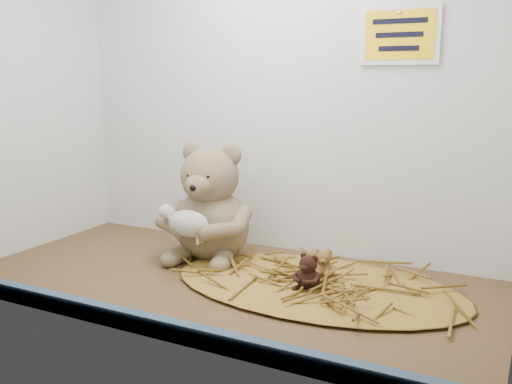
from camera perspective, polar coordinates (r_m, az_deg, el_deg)
The scene contains 8 objects.
alcove_shell at distance 130.11cm, azimuth -1.40°, elevation 11.18°, with size 120.40×60.20×90.40cm.
front_rail at distance 107.80cm, azimuth -11.10°, elevation -12.76°, with size 119.28×2.20×3.60cm, color #3A546F.
straw_bed at distance 127.58cm, azimuth 6.00°, elevation -9.25°, with size 66.96×38.88×1.30cm, color brown.
main_teddy at distance 144.20cm, azimuth -4.50°, elevation -0.91°, with size 23.91×25.23×29.65cm, color #877353, non-canonical shape.
toy_lamb at distance 136.29cm, azimuth -6.80°, elevation -3.15°, with size 13.85×8.45×8.95cm, color beige, non-canonical shape.
mini_teddy_tan at distance 129.31cm, azimuth 6.78°, elevation -7.04°, with size 5.60×5.92×6.95cm, color olive, non-canonical shape.
mini_teddy_brown at distance 122.95cm, azimuth 5.27°, elevation -7.80°, with size 6.28×6.63×7.78cm, color black, non-canonical shape.
wall_sign at distance 138.94cm, azimuth 14.18°, elevation 14.99°, with size 16.00×1.20×11.00cm, color #EEB00C.
Camera 1 is at (61.70, -105.55, 45.65)cm, focal length 40.00 mm.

